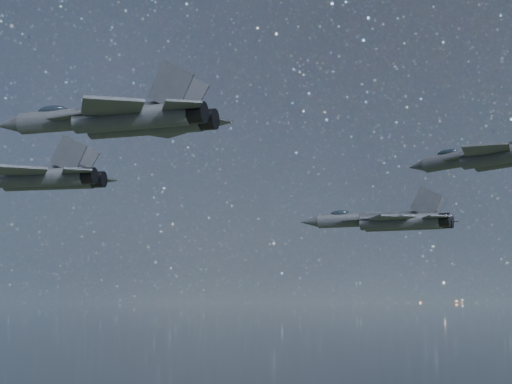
% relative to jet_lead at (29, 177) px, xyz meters
% --- Properties ---
extents(jet_lead, '(19.42, 13.14, 4.89)m').
position_rel_jet_lead_xyz_m(jet_lead, '(0.00, 0.00, 0.00)').
color(jet_lead, '#2C3037').
extents(jet_left, '(17.53, 12.34, 4.43)m').
position_rel_jet_lead_xyz_m(jet_left, '(27.73, 24.92, -3.28)').
color(jet_left, '#2C3037').
extents(jet_right, '(16.55, 11.44, 4.16)m').
position_rel_jet_lead_xyz_m(jet_right, '(23.66, -16.38, -0.35)').
color(jet_right, '#2C3037').
extents(jet_slot, '(16.01, 10.54, 4.11)m').
position_rel_jet_lead_xyz_m(jet_slot, '(42.26, 9.34, -0.05)').
color(jet_slot, '#2C3037').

